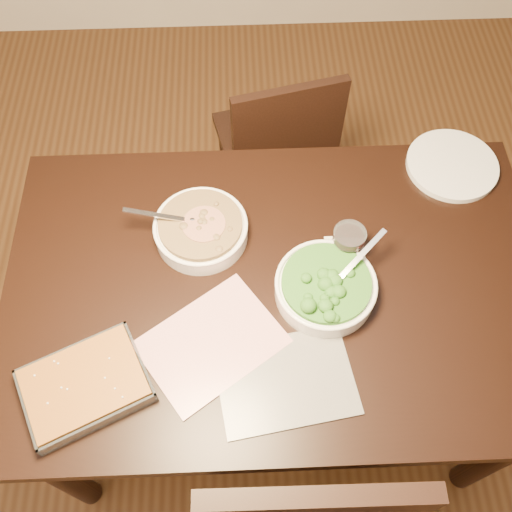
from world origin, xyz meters
TOP-DOWN VIEW (x-y plane):
  - ground at (0.00, 0.00)m, footprint 4.00×4.00m
  - table at (0.00, 0.00)m, footprint 1.40×0.90m
  - magazine_a at (-0.17, -0.16)m, footprint 0.39×0.37m
  - magazine_b at (0.00, -0.26)m, footprint 0.34×0.27m
  - coaster at (0.18, 0.08)m, footprint 0.10×0.10m
  - stew_bowl at (-0.19, 0.15)m, footprint 0.28×0.25m
  - broccoli_bowl at (0.12, -0.03)m, footprint 0.25×0.25m
  - baking_dish at (-0.45, -0.26)m, footprint 0.33×0.30m
  - wine_tumbler at (0.18, 0.08)m, footprint 0.08×0.08m
  - dinner_plate at (0.53, 0.36)m, footprint 0.26×0.26m
  - chair_far at (0.05, 0.73)m, footprint 0.46×0.46m

SIDE VIEW (x-z plane):
  - ground at x=0.00m, z-range 0.00..0.00m
  - chair_far at x=0.05m, z-range 0.05..0.86m
  - table at x=0.00m, z-range 0.28..1.03m
  - coaster at x=0.18m, z-range 0.75..0.75m
  - magazine_b at x=0.00m, z-range 0.75..0.76m
  - magazine_a at x=-0.17m, z-range 0.75..0.76m
  - dinner_plate at x=0.53m, z-range 0.75..0.77m
  - baking_dish at x=-0.45m, z-range 0.75..0.80m
  - stew_bowl at x=-0.19m, z-range 0.74..0.83m
  - broccoli_bowl at x=0.12m, z-range 0.74..0.83m
  - wine_tumbler at x=0.18m, z-range 0.75..0.85m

